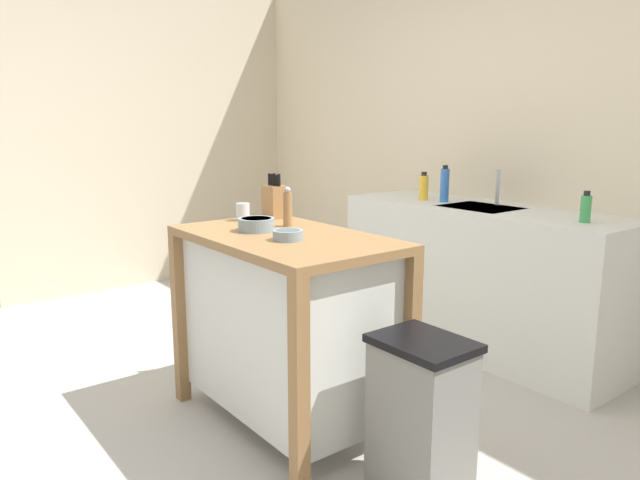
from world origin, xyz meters
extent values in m
plane|color=#ADA8A0|center=(0.00, 0.00, 0.00)|extent=(6.44, 6.44, 0.00)
cube|color=beige|center=(0.00, 2.02, 1.30)|extent=(5.44, 0.10, 2.60)
cube|color=beige|center=(-2.72, 0.71, 1.30)|extent=(0.10, 2.62, 2.60)
cube|color=olive|center=(0.13, 0.15, 0.89)|extent=(1.09, 0.65, 0.04)
cube|color=silver|center=(0.13, 0.15, 0.49)|extent=(0.99, 0.55, 0.77)
cube|color=olive|center=(-0.39, -0.15, 0.44)|extent=(0.06, 0.06, 0.87)
cube|color=olive|center=(0.64, -0.15, 0.44)|extent=(0.06, 0.06, 0.87)
cube|color=olive|center=(-0.39, 0.45, 0.44)|extent=(0.06, 0.06, 0.87)
cube|color=olive|center=(0.64, 0.45, 0.44)|extent=(0.06, 0.06, 0.87)
cube|color=#9E7042|center=(-0.30, 0.38, 1.00)|extent=(0.11, 0.09, 0.17)
cylinder|color=black|center=(-0.34, 0.38, 1.11)|extent=(0.02, 0.02, 0.06)
cylinder|color=black|center=(-0.32, 0.38, 1.11)|extent=(0.02, 0.02, 0.06)
cylinder|color=black|center=(-0.30, 0.38, 1.11)|extent=(0.02, 0.02, 0.06)
cylinder|color=black|center=(-0.28, 0.38, 1.11)|extent=(0.02, 0.02, 0.06)
cylinder|color=black|center=(-0.26, 0.38, 1.11)|extent=(0.02, 0.02, 0.06)
cylinder|color=gray|center=(0.24, 0.09, 0.93)|extent=(0.13, 0.13, 0.04)
cylinder|color=#49555B|center=(0.24, 0.09, 0.95)|extent=(0.11, 0.11, 0.01)
cylinder|color=gray|center=(-0.03, 0.09, 0.94)|extent=(0.17, 0.17, 0.06)
cylinder|color=#49555B|center=(-0.03, 0.09, 0.97)|extent=(0.14, 0.14, 0.01)
cylinder|color=silver|center=(-0.32, 0.20, 0.96)|extent=(0.07, 0.07, 0.09)
cylinder|color=#9E7042|center=(-0.04, 0.28, 0.99)|extent=(0.04, 0.04, 0.17)
sphere|color=#99999E|center=(-0.04, 0.28, 1.09)|extent=(0.03, 0.03, 0.03)
cube|color=slate|center=(0.91, 0.22, 0.30)|extent=(0.34, 0.26, 0.60)
cube|color=black|center=(0.91, 0.22, 0.61)|extent=(0.36, 0.28, 0.03)
cube|color=silver|center=(0.05, 1.67, 0.45)|extent=(1.85, 0.60, 0.90)
cube|color=silver|center=(0.05, 1.65, 0.88)|extent=(0.44, 0.36, 0.03)
cylinder|color=#B7BCC1|center=(0.05, 1.81, 1.01)|extent=(0.02, 0.02, 0.22)
cylinder|color=yellow|center=(-0.39, 1.62, 0.98)|extent=(0.06, 0.06, 0.16)
cylinder|color=black|center=(-0.39, 1.62, 1.07)|extent=(0.04, 0.04, 0.02)
cylinder|color=blue|center=(-0.24, 1.65, 1.00)|extent=(0.06, 0.06, 0.21)
cylinder|color=black|center=(-0.24, 1.65, 1.12)|extent=(0.03, 0.03, 0.02)
cylinder|color=green|center=(0.74, 1.61, 0.97)|extent=(0.05, 0.05, 0.14)
cylinder|color=black|center=(0.74, 1.61, 1.05)|extent=(0.03, 0.03, 0.02)
camera|label=1|loc=(2.32, -1.34, 1.42)|focal=33.53mm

